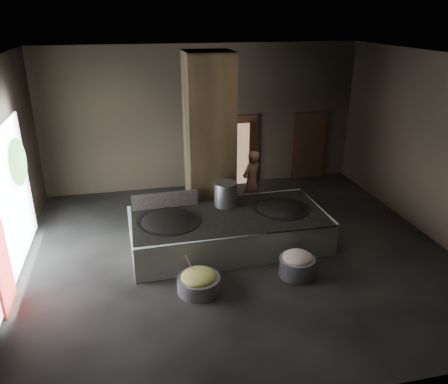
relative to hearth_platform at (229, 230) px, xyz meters
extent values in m
cube|color=black|center=(0.14, -0.35, -0.46)|extent=(10.00, 9.00, 0.10)
cube|color=black|center=(0.14, -0.35, 4.14)|extent=(10.00, 9.00, 0.10)
cube|color=black|center=(0.14, 4.20, 1.84)|extent=(10.00, 0.10, 4.50)
cube|color=black|center=(0.14, -4.90, 1.84)|extent=(10.00, 0.10, 4.50)
cube|color=black|center=(5.19, -0.35, 1.84)|extent=(0.10, 9.00, 4.50)
cube|color=black|center=(-0.16, 1.55, 1.84)|extent=(1.20, 1.20, 4.50)
cube|color=silver|center=(0.00, 0.00, 0.00)|extent=(4.79, 2.42, 0.82)
cube|color=black|center=(0.00, 0.00, 0.41)|extent=(4.61, 2.21, 0.03)
ellipsoid|color=black|center=(-1.45, -0.05, 0.34)|extent=(1.48, 1.48, 0.41)
cylinder|color=black|center=(-1.45, -0.05, 0.41)|extent=(1.52, 1.52, 0.05)
ellipsoid|color=black|center=(1.35, 0.05, 0.34)|extent=(1.38, 1.38, 0.39)
cylinder|color=black|center=(1.35, 0.05, 0.41)|extent=(1.41, 1.41, 0.05)
cylinder|color=#95979C|center=(0.05, 0.55, 0.72)|extent=(0.57, 0.57, 0.61)
cube|color=black|center=(-1.45, 0.75, 0.62)|extent=(1.64, 0.12, 0.41)
imported|color=#915C4A|center=(1.07, 1.76, 0.50)|extent=(0.79, 0.72, 1.83)
cylinder|color=gray|center=(-1.04, -1.75, -0.24)|extent=(1.04, 1.04, 0.33)
ellipsoid|color=#82A44F|center=(-1.04, -1.75, -0.06)|extent=(0.74, 0.74, 0.23)
cylinder|color=#95979C|center=(-1.19, -1.60, 0.14)|extent=(0.23, 0.31, 0.64)
cylinder|color=gray|center=(1.15, -1.65, -0.19)|extent=(0.96, 0.96, 0.43)
ellipsoid|color=#AC7467|center=(1.15, -1.65, 0.04)|extent=(0.65, 0.65, 0.25)
cube|color=black|center=(1.34, 4.10, 0.69)|extent=(1.18, 0.08, 2.38)
cube|color=#8C6647|center=(1.16, 3.91, 0.64)|extent=(0.86, 0.04, 2.04)
cube|color=black|center=(3.74, 4.10, 0.69)|extent=(1.18, 0.08, 2.38)
cube|color=#8C6647|center=(3.52, 4.31, 0.64)|extent=(0.79, 0.04, 1.87)
cube|color=white|center=(-4.81, -0.15, 1.19)|extent=(0.04, 4.20, 3.10)
cube|color=maroon|center=(-4.74, -1.45, 0.44)|extent=(0.05, 0.90, 1.70)
ellipsoid|color=#194714|center=(-4.71, 0.95, 1.79)|extent=(0.28, 1.10, 1.10)
camera|label=1|loc=(-2.18, -9.27, 4.98)|focal=35.00mm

